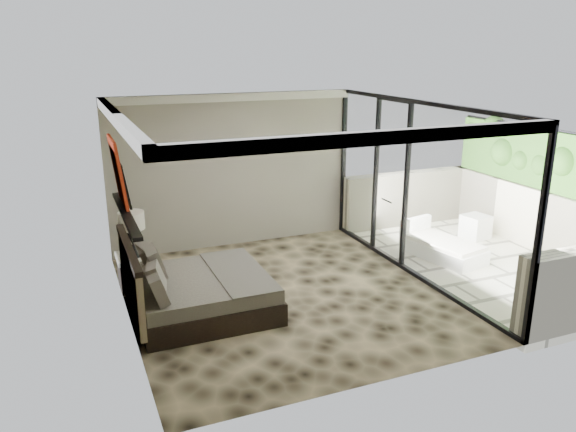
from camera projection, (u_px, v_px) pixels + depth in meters
name	position (u px, v px, depth m)	size (l,w,h in m)	color
floor	(285.00, 296.00, 8.41)	(5.00, 5.00, 0.00)	black
ceiling	(284.00, 107.00, 7.60)	(4.50, 5.00, 0.02)	silver
back_wall	(233.00, 171.00, 10.21)	(4.50, 0.02, 2.80)	gray
left_wall	(123.00, 224.00, 7.19)	(0.02, 5.00, 2.80)	gray
glass_wall	(417.00, 191.00, 8.82)	(0.08, 5.00, 2.80)	white
terrace_slab	(484.00, 264.00, 9.79)	(3.00, 5.00, 0.12)	beige
parapet_far	(547.00, 222.00, 10.10)	(0.30, 5.00, 1.10)	beige
foliage_hedge	(555.00, 162.00, 9.78)	(0.36, 4.60, 1.10)	#3A7524
picture_ledge	(126.00, 214.00, 7.27)	(0.12, 2.20, 0.05)	black
bed	(195.00, 291.00, 7.80)	(1.92, 1.86, 1.06)	black
nightstand	(137.00, 269.00, 8.64)	(0.58, 0.58, 0.58)	black
table_lamp	(132.00, 228.00, 8.40)	(0.39, 0.39, 0.71)	black
abstract_canvas	(118.00, 171.00, 7.52)	(0.04, 0.90, 0.90)	#BC3D10
framed_print	(124.00, 184.00, 7.46)	(0.03, 0.50, 0.60)	black
ottoman	(475.00, 227.00, 10.89)	(0.45, 0.45, 0.45)	white
lounger	(441.00, 247.00, 9.92)	(1.01, 1.57, 0.57)	white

